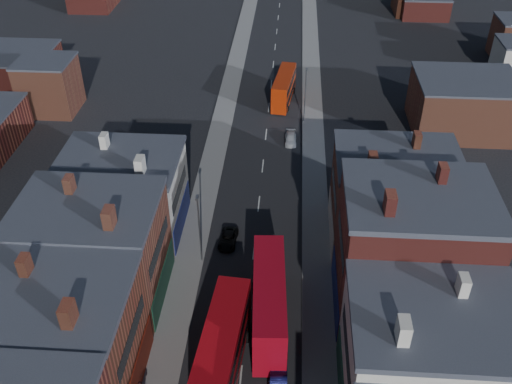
# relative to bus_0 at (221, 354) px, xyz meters

# --- Properties ---
(pavement_west) EXTENTS (3.00, 200.00, 0.12)m
(pavement_west) POSITION_rel_bus_0_xyz_m (-5.00, 33.66, -2.80)
(pavement_west) COLOR gray
(pavement_west) RESTS_ON ground
(pavement_east) EXTENTS (3.00, 200.00, 0.12)m
(pavement_east) POSITION_rel_bus_0_xyz_m (8.00, 33.66, -2.80)
(pavement_east) COLOR gray
(pavement_east) RESTS_ON ground
(lamp_post_2) EXTENTS (0.25, 0.70, 8.12)m
(lamp_post_2) POSITION_rel_bus_0_xyz_m (-3.70, 13.66, 1.84)
(lamp_post_2) COLOR slate
(lamp_post_2) RESTS_ON ground
(lamp_post_3) EXTENTS (0.25, 0.70, 8.12)m
(lamp_post_3) POSITION_rel_bus_0_xyz_m (6.70, 43.66, 1.84)
(lamp_post_3) COLOR slate
(lamp_post_3) RESTS_ON ground
(bus_0) EXTENTS (3.87, 12.48, 5.31)m
(bus_0) POSITION_rel_bus_0_xyz_m (0.00, 0.00, 0.00)
(bus_0) COLOR #A30910
(bus_0) RESTS_ON ground
(bus_1) EXTENTS (3.58, 12.25, 5.23)m
(bus_1) POSITION_rel_bus_0_xyz_m (3.51, 5.88, -0.04)
(bus_1) COLOR #B80A1B
(bus_1) RESTS_ON ground
(bus_2) EXTENTS (3.51, 10.16, 4.30)m
(bus_2) POSITION_rel_bus_0_xyz_m (3.63, 49.80, -0.54)
(bus_2) COLOR #9F2207
(bus_2) RESTS_ON ground
(car_2) EXTENTS (2.00, 3.93, 1.06)m
(car_2) POSITION_rel_bus_0_xyz_m (-1.31, 16.62, -2.33)
(car_2) COLOR black
(car_2) RESTS_ON ground
(car_3) EXTENTS (1.56, 3.71, 1.07)m
(car_3) POSITION_rel_bus_0_xyz_m (4.92, 37.82, -2.33)
(car_3) COLOR silver
(car_3) RESTS_ON ground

